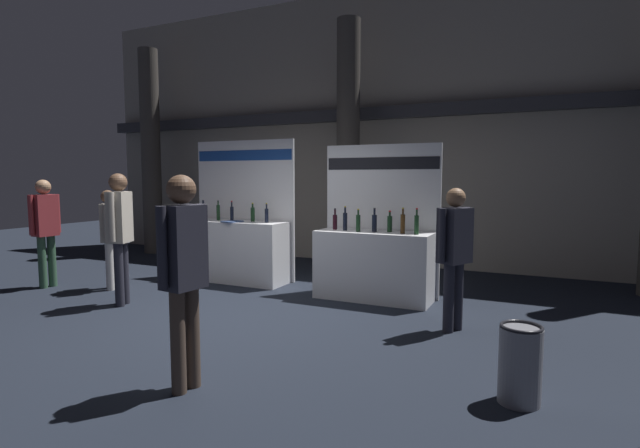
# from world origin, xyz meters

# --- Properties ---
(ground_plane) EXTENTS (26.75, 26.75, 0.00)m
(ground_plane) POSITION_xyz_m (0.00, 0.00, 0.00)
(ground_plane) COLOR black
(hall_colonnade) EXTENTS (13.38, 1.33, 5.55)m
(hall_colonnade) POSITION_xyz_m (0.00, 4.43, 2.73)
(hall_colonnade) COLOR gray
(hall_colonnade) RESTS_ON ground_plane
(exhibitor_booth_0) EXTENTS (1.98, 0.72, 2.43)m
(exhibitor_booth_0) POSITION_xyz_m (-1.35, 1.79, 0.62)
(exhibitor_booth_0) COLOR white
(exhibitor_booth_0) RESTS_ON ground_plane
(exhibitor_booth_1) EXTENTS (1.78, 0.66, 2.28)m
(exhibitor_booth_1) POSITION_xyz_m (1.23, 1.61, 0.60)
(exhibitor_booth_1) COLOR white
(exhibitor_booth_1) RESTS_ON ground_plane
(trash_bin) EXTENTS (0.33, 0.33, 0.63)m
(trash_bin) POSITION_xyz_m (3.36, -1.05, 0.32)
(trash_bin) COLOR slate
(trash_bin) RESTS_ON ground_plane
(visitor_0) EXTENTS (0.39, 0.40, 1.59)m
(visitor_0) POSITION_xyz_m (-2.79, 0.39, 0.92)
(visitor_0) COLOR silver
(visitor_0) RESTS_ON ground_plane
(visitor_1) EXTENTS (0.34, 0.47, 1.84)m
(visitor_1) POSITION_xyz_m (-1.85, -0.24, 1.10)
(visitor_1) COLOR #23232D
(visitor_1) RESTS_ON ground_plane
(visitor_4) EXTENTS (0.39, 0.47, 1.67)m
(visitor_4) POSITION_xyz_m (2.55, 0.58, 0.99)
(visitor_4) COLOR #23232D
(visitor_4) RESTS_ON ground_plane
(visitor_5) EXTENTS (0.29, 0.50, 1.81)m
(visitor_5) POSITION_xyz_m (0.81, -1.99, 1.08)
(visitor_5) COLOR #47382D
(visitor_5) RESTS_ON ground_plane
(visitor_6) EXTENTS (0.26, 0.51, 1.75)m
(visitor_6) POSITION_xyz_m (-3.83, 0.05, 1.04)
(visitor_6) COLOR #33563D
(visitor_6) RESTS_ON ground_plane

